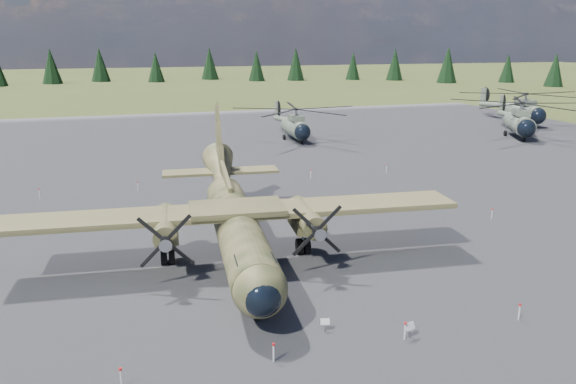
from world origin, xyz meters
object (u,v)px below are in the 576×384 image
object	(u,v)px
transport_plane	(235,217)
helicopter_near	(295,118)
helicopter_mid	(520,112)
helicopter_far	(523,102)

from	to	relation	value
transport_plane	helicopter_near	world-z (taller)	transport_plane
helicopter_mid	helicopter_far	bearing A→B (deg)	73.99
transport_plane	helicopter_near	xyz separation A→B (m)	(15.92, 37.65, 0.53)
helicopter_mid	helicopter_far	distance (m)	12.86
transport_plane	helicopter_mid	world-z (taller)	transport_plane
helicopter_far	helicopter_near	bearing A→B (deg)	-170.21
helicopter_far	helicopter_mid	bearing A→B (deg)	-125.75
transport_plane	helicopter_far	size ratio (longest dim) A/B	1.11
helicopter_near	helicopter_mid	distance (m)	30.23
transport_plane	helicopter_far	world-z (taller)	transport_plane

